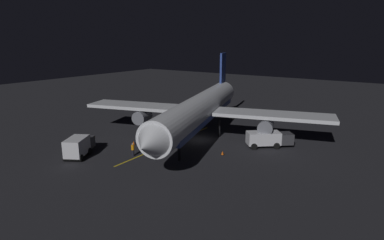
{
  "coord_description": "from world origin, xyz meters",
  "views": [
    {
      "loc": [
        -25.35,
        38.83,
        14.58
      ],
      "look_at": [
        0.0,
        2.0,
        3.5
      ],
      "focal_mm": 30.09,
      "sensor_mm": 36.0,
      "label": 1
    }
  ],
  "objects_px": {
    "airliner": "(201,109)",
    "traffic_cone_near_right": "(150,156)",
    "ground_crew_worker": "(133,150)",
    "catering_truck": "(268,139)",
    "baggage_truck": "(79,147)",
    "traffic_cone_near_left": "(134,143)",
    "traffic_cone_under_wing": "(222,153)"
  },
  "relations": [
    {
      "from": "ground_crew_worker",
      "to": "traffic_cone_near_right",
      "type": "bearing_deg",
      "value": -159.67
    },
    {
      "from": "ground_crew_worker",
      "to": "baggage_truck",
      "type": "bearing_deg",
      "value": 34.89
    },
    {
      "from": "traffic_cone_near_right",
      "to": "traffic_cone_under_wing",
      "type": "bearing_deg",
      "value": -139.1
    },
    {
      "from": "catering_truck",
      "to": "traffic_cone_near_left",
      "type": "distance_m",
      "value": 19.1
    },
    {
      "from": "catering_truck",
      "to": "traffic_cone_near_right",
      "type": "height_order",
      "value": "catering_truck"
    },
    {
      "from": "traffic_cone_near_left",
      "to": "airliner",
      "type": "bearing_deg",
      "value": -128.54
    },
    {
      "from": "airliner",
      "to": "ground_crew_worker",
      "type": "xyz_separation_m",
      "value": [
        3.09,
        11.35,
        -3.75
      ]
    },
    {
      "from": "traffic_cone_under_wing",
      "to": "traffic_cone_near_right",
      "type": "bearing_deg",
      "value": 40.9
    },
    {
      "from": "baggage_truck",
      "to": "traffic_cone_under_wing",
      "type": "relative_size",
      "value": 10.41
    },
    {
      "from": "catering_truck",
      "to": "traffic_cone_under_wing",
      "type": "bearing_deg",
      "value": 60.55
    },
    {
      "from": "airliner",
      "to": "traffic_cone_under_wing",
      "type": "distance_m",
      "value": 8.8
    },
    {
      "from": "baggage_truck",
      "to": "traffic_cone_under_wing",
      "type": "distance_m",
      "value": 18.61
    },
    {
      "from": "traffic_cone_near_left",
      "to": "catering_truck",
      "type": "bearing_deg",
      "value": -148.28
    },
    {
      "from": "catering_truck",
      "to": "airliner",
      "type": "bearing_deg",
      "value": 11.86
    },
    {
      "from": "airliner",
      "to": "ground_crew_worker",
      "type": "relative_size",
      "value": 22.49
    },
    {
      "from": "traffic_cone_near_left",
      "to": "ground_crew_worker",
      "type": "bearing_deg",
      "value": 133.69
    },
    {
      "from": "ground_crew_worker",
      "to": "traffic_cone_near_left",
      "type": "distance_m",
      "value": 4.74
    },
    {
      "from": "ground_crew_worker",
      "to": "traffic_cone_near_left",
      "type": "bearing_deg",
      "value": -46.31
    },
    {
      "from": "catering_truck",
      "to": "traffic_cone_under_wing",
      "type": "height_order",
      "value": "catering_truck"
    },
    {
      "from": "airliner",
      "to": "baggage_truck",
      "type": "xyz_separation_m",
      "value": [
        8.77,
        15.3,
        -3.34
      ]
    },
    {
      "from": "catering_truck",
      "to": "traffic_cone_near_left",
      "type": "bearing_deg",
      "value": 31.72
    },
    {
      "from": "traffic_cone_near_left",
      "to": "traffic_cone_under_wing",
      "type": "height_order",
      "value": "same"
    },
    {
      "from": "catering_truck",
      "to": "ground_crew_worker",
      "type": "height_order",
      "value": "catering_truck"
    },
    {
      "from": "baggage_truck",
      "to": "ground_crew_worker",
      "type": "bearing_deg",
      "value": -145.11
    },
    {
      "from": "airliner",
      "to": "ground_crew_worker",
      "type": "height_order",
      "value": "airliner"
    },
    {
      "from": "airliner",
      "to": "traffic_cone_near_right",
      "type": "relative_size",
      "value": 71.15
    },
    {
      "from": "ground_crew_worker",
      "to": "traffic_cone_near_left",
      "type": "height_order",
      "value": "ground_crew_worker"
    },
    {
      "from": "baggage_truck",
      "to": "airliner",
      "type": "bearing_deg",
      "value": -119.81
    },
    {
      "from": "airliner",
      "to": "traffic_cone_near_left",
      "type": "bearing_deg",
      "value": 51.46
    },
    {
      "from": "airliner",
      "to": "catering_truck",
      "type": "height_order",
      "value": "airliner"
    },
    {
      "from": "baggage_truck",
      "to": "ground_crew_worker",
      "type": "xyz_separation_m",
      "value": [
        -5.67,
        -3.96,
        -0.42
      ]
    },
    {
      "from": "baggage_truck",
      "to": "traffic_cone_near_right",
      "type": "height_order",
      "value": "baggage_truck"
    }
  ]
}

